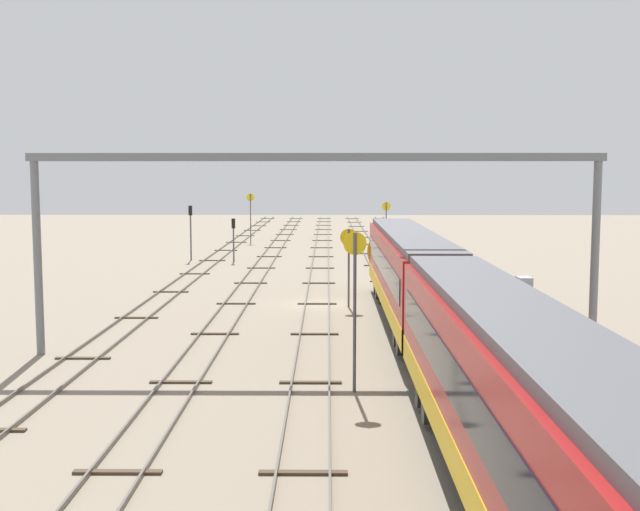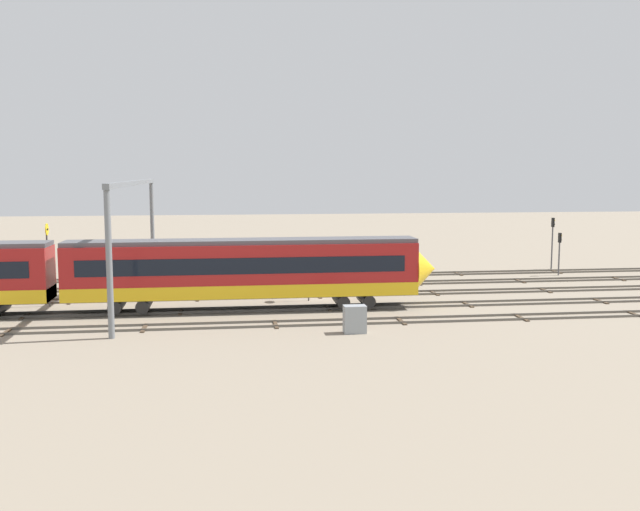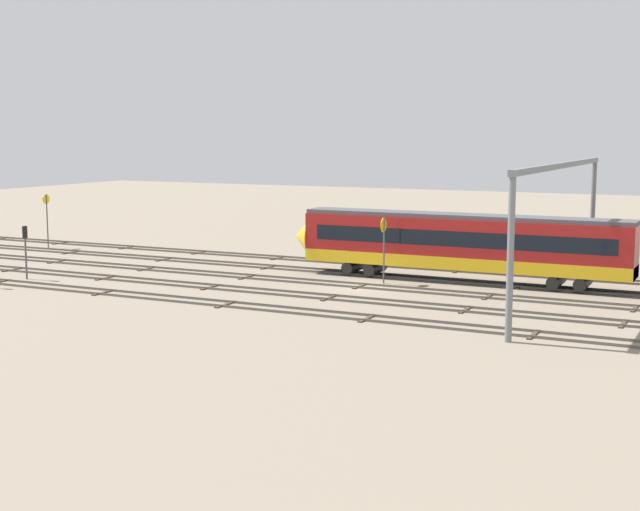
% 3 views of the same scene
% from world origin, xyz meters
% --- Properties ---
extents(ground_plane, '(209.71, 209.71, 0.00)m').
position_xyz_m(ground_plane, '(0.00, 0.00, 0.00)').
color(ground_plane, gray).
extents(track_near_foreground, '(193.71, 2.40, 0.16)m').
position_xyz_m(track_near_foreground, '(-0.00, -9.99, 0.07)').
color(track_near_foreground, '#59544C').
rests_on(track_near_foreground, ground).
extents(track_with_train, '(193.71, 2.40, 0.16)m').
position_xyz_m(track_with_train, '(-0.00, -5.00, 0.07)').
color(track_with_train, '#59544C').
rests_on(track_with_train, ground).
extents(track_middle, '(193.71, 2.40, 0.16)m').
position_xyz_m(track_middle, '(0.00, 0.00, 0.07)').
color(track_middle, '#59544C').
rests_on(track_middle, ground).
extents(track_second_far, '(193.71, 2.40, 0.16)m').
position_xyz_m(track_second_far, '(0.00, 5.00, 0.07)').
color(track_second_far, '#59544C').
rests_on(track_second_far, ground).
extents(track_far_background, '(193.71, 2.40, 0.16)m').
position_xyz_m(track_far_background, '(-0.00, 9.99, 0.07)').
color(track_far_background, '#59544C').
rests_on(track_far_background, ground).
extents(overhead_gantry, '(0.40, 25.07, 8.91)m').
position_xyz_m(overhead_gantry, '(-13.68, -0.11, 7.01)').
color(overhead_gantry, slate).
rests_on(overhead_gantry, ground).
extents(speed_sign_mid_trackside, '(0.14, 0.85, 5.94)m').
position_xyz_m(speed_sign_mid_trackside, '(-19.62, -1.64, 3.72)').
color(speed_sign_mid_trackside, '#4C4C51').
rests_on(speed_sign_mid_trackside, ground).
extents(speed_sign_distant_end, '(0.14, 1.04, 4.74)m').
position_xyz_m(speed_sign_distant_end, '(-0.98, -1.91, 3.19)').
color(speed_sign_distant_end, '#4C4C51').
rests_on(speed_sign_distant_end, ground).
extents(signal_light_trackside_approach, '(0.31, 0.32, 3.96)m').
position_xyz_m(signal_light_trackside_approach, '(23.49, 7.92, 2.62)').
color(signal_light_trackside_approach, '#4C4C51').
rests_on(signal_light_trackside_approach, ground).
extents(signal_light_trackside_departure, '(0.31, 0.32, 5.07)m').
position_xyz_m(signal_light_trackside_departure, '(24.75, 12.03, 3.29)').
color(signal_light_trackside_departure, '#4C4C51').
rests_on(signal_light_trackside_departure, ground).
extents(relay_cabinet, '(1.35, 0.84, 1.66)m').
position_xyz_m(relay_cabinet, '(0.50, -12.81, 0.83)').
color(relay_cabinet, gray).
rests_on(relay_cabinet, ground).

